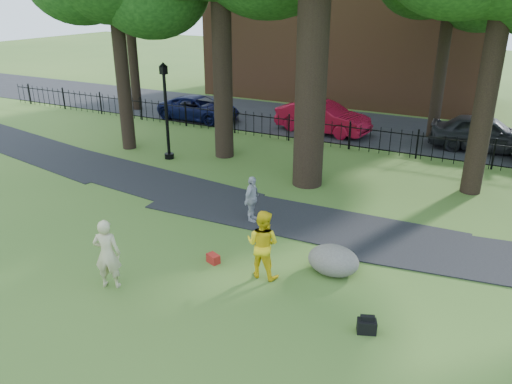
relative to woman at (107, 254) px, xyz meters
The scene contains 15 objects.
ground 2.51m from the woman, 46.43° to the left, with size 120.00×120.00×0.00m, color #375C20.
footpath 6.25m from the woman, 64.94° to the left, with size 36.00×2.60×0.03m, color black.
street 17.80m from the woman, 84.77° to the left, with size 80.00×7.00×0.02m, color black.
iron_fence 13.80m from the woman, 83.26° to the left, with size 44.00×0.04×1.20m.
brick_building 26.31m from the woman, 95.29° to the left, with size 18.00×8.00×12.00m, color brown.
woman is the anchor object (origin of this frame).
man 3.76m from the woman, 35.17° to the left, with size 0.87×0.68×1.79m, color yellow.
pedestrian 5.06m from the woman, 74.91° to the left, with size 0.87×0.36×1.48m, color #AAA9AE.
boulder 5.60m from the woman, 34.52° to the left, with size 1.33×1.01×0.78m, color #676356.
lamppost 10.08m from the woman, 118.69° to the left, with size 0.40×0.40×4.07m.
backpack 6.21m from the woman, 10.76° to the left, with size 0.40×0.25×0.30m, color black.
red_bag 2.78m from the woman, 52.73° to the left, with size 0.35×0.22×0.24m, color maroon.
red_sedan 15.88m from the woman, 91.74° to the left, with size 1.67×4.78×1.57m, color #A10C24.
navy_van 16.96m from the woman, 116.29° to the left, with size 2.14×4.65×1.29m, color #0B1039.
grey_car 17.78m from the woman, 66.58° to the left, with size 1.89×4.71×1.60m, color black.
Camera 1 is at (6.40, -9.34, 6.74)m, focal length 35.00 mm.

